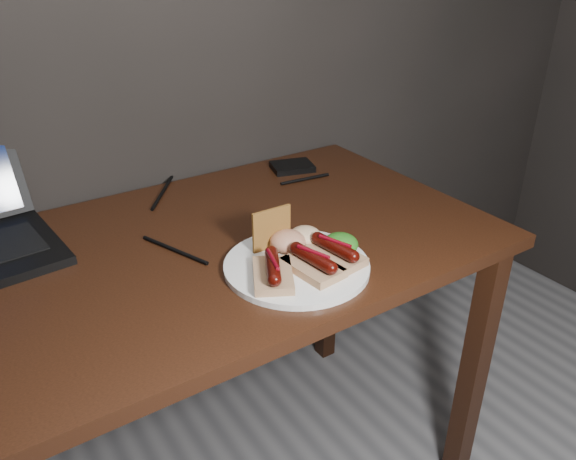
# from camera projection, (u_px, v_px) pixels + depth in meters

# --- Properties ---
(desk) EXTENTS (1.40, 0.70, 0.75)m
(desk) POSITION_uv_depth(u_px,v_px,m) (167.00, 294.00, 1.15)
(desk) COLOR #381B0E
(desk) RESTS_ON ground
(hard_drive) EXTENTS (0.13, 0.11, 0.02)m
(hard_drive) POSITION_uv_depth(u_px,v_px,m) (292.00, 167.00, 1.52)
(hard_drive) COLOR black
(hard_drive) RESTS_ON desk
(desk_cables) EXTENTS (1.07, 0.47, 0.01)m
(desk_cables) POSITION_uv_depth(u_px,v_px,m) (136.00, 226.00, 1.22)
(desk_cables) COLOR black
(desk_cables) RESTS_ON desk
(plate) EXTENTS (0.32, 0.32, 0.01)m
(plate) POSITION_uv_depth(u_px,v_px,m) (297.00, 266.00, 1.07)
(plate) COLOR white
(plate) RESTS_ON desk
(bread_sausage_left) EXTENTS (0.12, 0.13, 0.04)m
(bread_sausage_left) POSITION_uv_depth(u_px,v_px,m) (273.00, 271.00, 1.01)
(bread_sausage_left) COLOR tan
(bread_sausage_left) RESTS_ON plate
(bread_sausage_center) EXTENTS (0.08, 0.12, 0.04)m
(bread_sausage_center) POSITION_uv_depth(u_px,v_px,m) (313.00, 263.00, 1.03)
(bread_sausage_center) COLOR tan
(bread_sausage_center) RESTS_ON plate
(bread_sausage_right) EXTENTS (0.08, 0.12, 0.04)m
(bread_sausage_right) POSITION_uv_depth(u_px,v_px,m) (334.00, 252.00, 1.07)
(bread_sausage_right) COLOR tan
(bread_sausage_right) RESTS_ON plate
(crispbread) EXTENTS (0.09, 0.01, 0.08)m
(crispbread) POSITION_uv_depth(u_px,v_px,m) (272.00, 229.00, 1.10)
(crispbread) COLOR #AF6D30
(crispbread) RESTS_ON plate
(salad_greens) EXTENTS (0.07, 0.07, 0.04)m
(salad_greens) POSITION_uv_depth(u_px,v_px,m) (340.00, 244.00, 1.09)
(salad_greens) COLOR #1D6213
(salad_greens) RESTS_ON plate
(salsa_mound) EXTENTS (0.07, 0.07, 0.04)m
(salsa_mound) POSITION_uv_depth(u_px,v_px,m) (288.00, 241.00, 1.10)
(salsa_mound) COLOR #AA1911
(salsa_mound) RESTS_ON plate
(coleslaw_mound) EXTENTS (0.06, 0.06, 0.04)m
(coleslaw_mound) POSITION_uv_depth(u_px,v_px,m) (305.00, 236.00, 1.13)
(coleslaw_mound) COLOR beige
(coleslaw_mound) RESTS_ON plate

